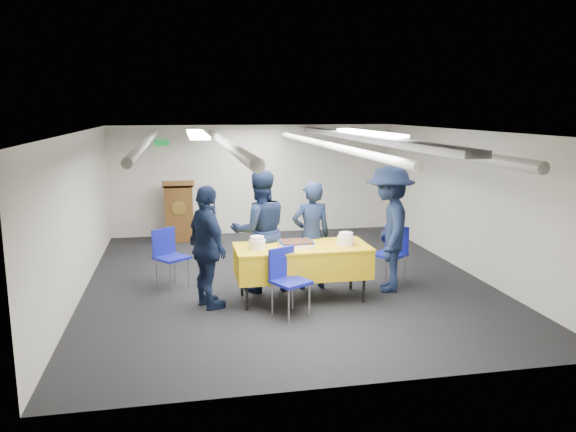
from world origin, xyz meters
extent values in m
plane|color=black|center=(0.00, 0.00, 0.00)|extent=(7.00, 7.00, 0.00)
cube|color=beige|center=(0.00, 3.49, 1.15)|extent=(6.00, 0.02, 2.30)
cube|color=beige|center=(-2.99, 0.00, 1.15)|extent=(0.02, 7.00, 2.30)
cube|color=beige|center=(2.99, 0.00, 1.15)|extent=(0.02, 7.00, 2.30)
cube|color=silver|center=(0.00, 0.00, 2.29)|extent=(6.00, 7.00, 0.02)
cylinder|color=silver|center=(-2.00, 0.00, 2.18)|extent=(0.10, 6.90, 0.10)
cylinder|color=silver|center=(-0.90, 0.00, 2.14)|extent=(0.14, 6.90, 0.14)
cylinder|color=silver|center=(0.60, 0.00, 2.10)|extent=(0.10, 6.90, 0.10)
cylinder|color=silver|center=(1.90, 0.00, 2.06)|extent=(0.14, 6.90, 0.14)
cube|color=gray|center=(1.20, 0.00, 2.20)|extent=(0.28, 6.90, 0.08)
cube|color=white|center=(-1.30, 0.00, 2.27)|extent=(0.25, 2.60, 0.04)
cube|color=white|center=(1.30, 0.00, 2.27)|extent=(0.25, 2.60, 0.04)
cube|color=#0C591E|center=(-1.90, 3.47, 1.95)|extent=(0.30, 0.04, 0.12)
cylinder|color=black|center=(-0.75, -1.25, 0.18)|extent=(0.04, 0.04, 0.36)
cylinder|color=black|center=(0.87, -1.25, 0.18)|extent=(0.04, 0.04, 0.36)
cylinder|color=black|center=(-0.75, -0.66, 0.18)|extent=(0.04, 0.04, 0.36)
cylinder|color=black|center=(0.87, -0.66, 0.18)|extent=(0.04, 0.04, 0.36)
cube|color=gold|center=(0.06, -0.95, 0.54)|extent=(1.84, 0.81, 0.39)
cube|color=gold|center=(0.06, -0.95, 0.76)|extent=(1.86, 0.83, 0.03)
cube|color=white|center=(-0.03, -0.97, 0.80)|extent=(0.45, 0.36, 0.05)
cube|color=black|center=(-0.03, -0.97, 0.84)|extent=(0.43, 0.34, 0.02)
sphere|color=navy|center=(-0.22, -1.13, 0.84)|extent=(0.04, 0.04, 0.04)
sphere|color=navy|center=(-0.22, -0.81, 0.84)|extent=(0.04, 0.04, 0.04)
sphere|color=navy|center=(-0.13, -1.13, 0.84)|extent=(0.04, 0.04, 0.04)
sphere|color=navy|center=(-0.13, -0.81, 0.84)|extent=(0.04, 0.04, 0.04)
sphere|color=navy|center=(-0.03, -1.13, 0.84)|extent=(0.04, 0.04, 0.04)
sphere|color=navy|center=(-0.03, -0.81, 0.84)|extent=(0.04, 0.04, 0.04)
sphere|color=navy|center=(0.07, -1.13, 0.84)|extent=(0.04, 0.04, 0.04)
sphere|color=navy|center=(0.07, -0.81, 0.84)|extent=(0.04, 0.04, 0.04)
sphere|color=navy|center=(0.17, -1.13, 0.84)|extent=(0.04, 0.04, 0.04)
sphere|color=navy|center=(0.17, -0.81, 0.84)|extent=(0.04, 0.04, 0.04)
sphere|color=navy|center=(-0.24, -1.05, 0.84)|extent=(0.04, 0.04, 0.04)
sphere|color=navy|center=(0.19, -1.05, 0.84)|extent=(0.04, 0.04, 0.04)
sphere|color=navy|center=(-0.24, -0.97, 0.84)|extent=(0.04, 0.04, 0.04)
sphere|color=navy|center=(0.19, -0.97, 0.84)|extent=(0.04, 0.04, 0.04)
sphere|color=navy|center=(-0.24, -0.89, 0.84)|extent=(0.04, 0.04, 0.04)
sphere|color=navy|center=(0.19, -0.89, 0.84)|extent=(0.04, 0.04, 0.04)
cylinder|color=white|center=(-0.57, -1.00, 0.83)|extent=(0.22, 0.22, 0.12)
cylinder|color=white|center=(-0.57, -1.00, 0.92)|extent=(0.18, 0.18, 0.05)
cylinder|color=white|center=(0.67, -1.00, 0.83)|extent=(0.24, 0.24, 0.12)
cylinder|color=white|center=(0.67, -1.00, 0.92)|extent=(0.20, 0.20, 0.05)
cube|color=brown|center=(-1.60, 3.05, 0.55)|extent=(0.55, 0.45, 1.10)
cube|color=brown|center=(-1.60, 3.02, 1.15)|extent=(0.62, 0.53, 0.21)
cylinder|color=gold|center=(-1.60, 2.81, 0.70)|extent=(0.28, 0.02, 0.28)
cylinder|color=gray|center=(-0.29, -1.77, 0.21)|extent=(0.02, 0.02, 0.43)
cylinder|color=gray|center=(0.01, -1.61, 0.21)|extent=(0.02, 0.02, 0.43)
cylinder|color=gray|center=(-0.45, -1.47, 0.21)|extent=(0.02, 0.02, 0.43)
cylinder|color=gray|center=(-0.15, -1.31, 0.21)|extent=(0.02, 0.02, 0.43)
cube|color=#121691|center=(-0.22, -1.54, 0.45)|extent=(0.57, 0.57, 0.04)
cube|color=#121691|center=(-0.31, -1.38, 0.67)|extent=(0.37, 0.22, 0.40)
cylinder|color=gray|center=(1.29, -0.45, 0.21)|extent=(0.02, 0.02, 0.43)
cylinder|color=gray|center=(1.50, -0.72, 0.21)|extent=(0.02, 0.02, 0.43)
cylinder|color=gray|center=(1.56, -0.25, 0.21)|extent=(0.02, 0.02, 0.43)
cylinder|color=gray|center=(1.77, -0.52, 0.21)|extent=(0.02, 0.02, 0.43)
cube|color=#121691|center=(1.53, -0.48, 0.45)|extent=(0.59, 0.59, 0.04)
cube|color=#121691|center=(1.68, -0.37, 0.67)|extent=(0.27, 0.34, 0.40)
cylinder|color=gray|center=(-1.75, -0.28, 0.21)|extent=(0.02, 0.02, 0.43)
cylinder|color=gray|center=(-1.49, -0.07, 0.21)|extent=(0.02, 0.02, 0.43)
cylinder|color=gray|center=(-1.96, -0.01, 0.21)|extent=(0.02, 0.02, 0.43)
cylinder|color=gray|center=(-1.69, 0.20, 0.21)|extent=(0.02, 0.02, 0.43)
cube|color=#121691|center=(-1.72, -0.04, 0.45)|extent=(0.59, 0.59, 0.04)
cube|color=#121691|center=(-1.84, 0.11, 0.67)|extent=(0.34, 0.28, 0.40)
imported|color=black|center=(0.30, -0.47, 0.80)|extent=(0.60, 0.41, 1.60)
imported|color=black|center=(-0.45, -0.42, 0.89)|extent=(0.92, 0.75, 1.77)
imported|color=black|center=(-1.24, -1.03, 0.83)|extent=(0.73, 1.05, 1.66)
imported|color=black|center=(1.39, -0.77, 0.92)|extent=(1.03, 1.35, 1.84)
camera|label=1|loc=(-1.58, -8.29, 2.63)|focal=35.00mm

